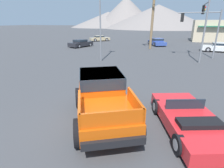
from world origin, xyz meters
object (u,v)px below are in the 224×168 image
at_px(red_convertible_car, 189,120).
at_px(parked_car_blue, 157,42).
at_px(orange_pickup_truck, 103,94).
at_px(street_lamp_post, 100,4).
at_px(traffic_light_crosswalk, 204,19).
at_px(palm_tree_tall, 153,4).
at_px(traffic_light_main, 201,25).
at_px(parked_car_white, 220,47).
at_px(parked_car_tan, 100,38).
at_px(parked_car_dark, 81,43).

relative_size(red_convertible_car, parked_car_blue, 0.95).
xyz_separation_m(orange_pickup_truck, street_lamp_post, (-4.53, 10.36, 4.35)).
bearing_deg(traffic_light_crosswalk, palm_tree_tall, 43.57).
height_order(orange_pickup_truck, street_lamp_post, street_lamp_post).
xyz_separation_m(parked_car_blue, street_lamp_post, (-4.02, -15.00, 4.79)).
height_order(orange_pickup_truck, traffic_light_main, traffic_light_main).
relative_size(street_lamp_post, palm_tree_tall, 1.11).
relative_size(parked_car_blue, traffic_light_main, 0.94).
bearing_deg(palm_tree_tall, parked_car_white, 2.52).
bearing_deg(orange_pickup_truck, street_lamp_post, 84.04).
xyz_separation_m(red_convertible_car, parked_car_blue, (-3.94, 25.18, 0.19)).
height_order(orange_pickup_truck, parked_car_blue, orange_pickup_truck).
relative_size(parked_car_white, parked_car_tan, 1.09).
bearing_deg(parked_car_blue, palm_tree_tall, -122.60).
height_order(traffic_light_main, palm_tree_tall, palm_tree_tall).
bearing_deg(parked_car_blue, red_convertible_car, -107.54).
height_order(parked_car_blue, street_lamp_post, street_lamp_post).
xyz_separation_m(orange_pickup_truck, parked_car_dark, (-11.89, 19.14, -0.46)).
bearing_deg(parked_car_tan, parked_car_dark, -36.58).
bearing_deg(traffic_light_main, traffic_light_crosswalk, 94.37).
height_order(parked_car_tan, parked_car_blue, parked_car_blue).
height_order(parked_car_dark, palm_tree_tall, palm_tree_tall).
height_order(parked_car_blue, palm_tree_tall, palm_tree_tall).
bearing_deg(traffic_light_main, street_lamp_post, 30.15).
relative_size(traffic_light_main, palm_tree_tall, 0.61).
distance_m(parked_car_tan, palm_tree_tall, 15.06).
height_order(parked_car_tan, street_lamp_post, street_lamp_post).
bearing_deg(traffic_light_crosswalk, orange_pickup_truck, 160.99).
relative_size(parked_car_dark, parked_car_tan, 1.04).
distance_m(orange_pickup_truck, palm_tree_tall, 21.54).
bearing_deg(parked_car_white, red_convertible_car, 169.29).
distance_m(orange_pickup_truck, parked_car_dark, 22.53).
bearing_deg(traffic_light_main, red_convertible_car, 84.54).
bearing_deg(palm_tree_tall, street_lamp_post, -108.54).
distance_m(parked_car_tan, traffic_light_main, 21.91).
distance_m(traffic_light_main, street_lamp_post, 11.09).
relative_size(traffic_light_main, street_lamp_post, 0.55).
bearing_deg(red_convertible_car, parked_car_white, 55.61).
bearing_deg(orange_pickup_truck, red_convertible_car, -26.58).
bearing_deg(parked_car_dark, street_lamp_post, -35.00).
relative_size(red_convertible_car, palm_tree_tall, 0.54).
bearing_deg(parked_car_tan, traffic_light_crosswalk, 10.29).
xyz_separation_m(parked_car_tan, parked_car_blue, (12.16, -3.19, 0.05)).
distance_m(red_convertible_car, traffic_light_crosswalk, 14.94).
xyz_separation_m(red_convertible_car, parked_car_tan, (-16.10, 28.37, 0.14)).
distance_m(parked_car_white, palm_tree_tall, 10.79).
relative_size(traffic_light_main, traffic_light_crosswalk, 0.86).
bearing_deg(orange_pickup_truck, parked_car_dark, 92.25).
bearing_deg(traffic_light_main, parked_car_dark, -11.06).
bearing_deg(orange_pickup_truck, palm_tree_tall, 63.15).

